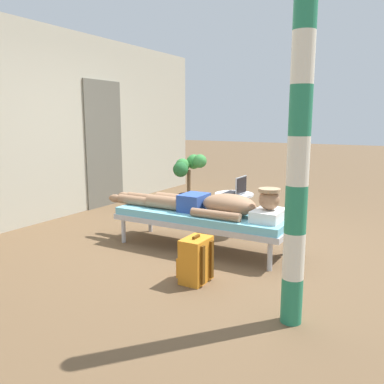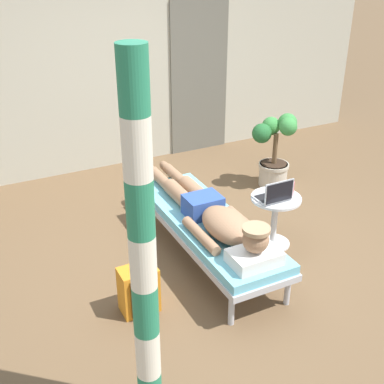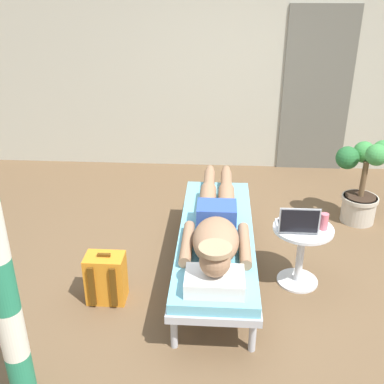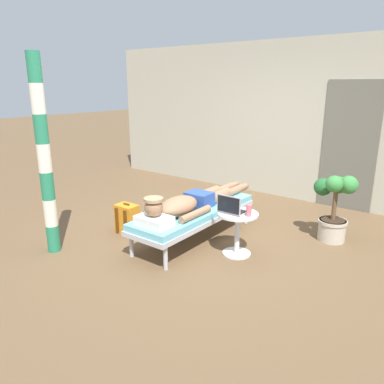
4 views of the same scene
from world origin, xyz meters
name	(u,v)px [view 3 (image 3 of 4)]	position (x,y,z in m)	size (l,w,h in m)	color
ground_plane	(235,275)	(0.00, 0.00, 0.00)	(40.00, 40.00, 0.00)	brown
house_wall_back	(221,62)	(-0.17, 2.62, 1.35)	(7.60, 0.20, 2.70)	#B2AD99
house_door_panel	(317,92)	(1.02, 2.51, 1.02)	(0.84, 0.03, 2.04)	#625F54
lounge_chair	(216,238)	(-0.17, 0.03, 0.35)	(0.63, 1.99, 0.42)	#B7B7BC
person_reclining	(216,226)	(-0.17, -0.07, 0.52)	(0.53, 2.17, 0.33)	white
side_table	(301,245)	(0.52, -0.05, 0.36)	(0.48, 0.48, 0.52)	silver
laptop	(297,224)	(0.46, -0.10, 0.58)	(0.31, 0.24, 0.23)	#A5A8AD
drink_glass	(324,222)	(0.67, -0.07, 0.59)	(0.06, 0.06, 0.14)	#D86672
backpack	(106,278)	(-1.02, -0.38, 0.20)	(0.30, 0.26, 0.42)	orange
potted_plant	(363,180)	(1.29, 1.05, 0.47)	(0.55, 0.51, 0.91)	#BFB29E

